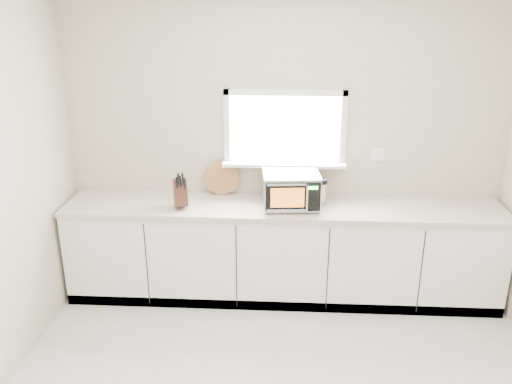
{
  "coord_description": "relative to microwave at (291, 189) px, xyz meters",
  "views": [
    {
      "loc": [
        0.01,
        -2.8,
        2.74
      ],
      "look_at": [
        -0.24,
        1.55,
        1.09
      ],
      "focal_mm": 38.0,
      "sensor_mm": 36.0,
      "label": 1
    }
  ],
  "objects": [
    {
      "name": "back_wall",
      "position": [
        -0.06,
        0.34,
        0.28
      ],
      "size": [
        4.0,
        0.17,
        2.7
      ],
      "color": "beige",
      "rests_on": "ground"
    },
    {
      "name": "cabinets",
      "position": [
        -0.07,
        0.05,
        -0.64
      ],
      "size": [
        3.92,
        0.6,
        0.88
      ],
      "primitive_type": "cube",
      "color": "white",
      "rests_on": "ground"
    },
    {
      "name": "countertop",
      "position": [
        -0.07,
        0.04,
        -0.18
      ],
      "size": [
        3.92,
        0.64,
        0.04
      ],
      "primitive_type": "cube",
      "color": "beige",
      "rests_on": "cabinets"
    },
    {
      "name": "microwave",
      "position": [
        0.0,
        0.0,
        0.0
      ],
      "size": [
        0.52,
        0.42,
        0.31
      ],
      "rotation": [
        0.0,
        0.0,
        0.1
      ],
      "color": "black",
      "rests_on": "countertop"
    },
    {
      "name": "knife_block",
      "position": [
        -0.97,
        -0.06,
        -0.02
      ],
      "size": [
        0.17,
        0.25,
        0.33
      ],
      "rotation": [
        0.0,
        0.0,
        0.31
      ],
      "color": "#452418",
      "rests_on": "countertop"
    },
    {
      "name": "cutting_board",
      "position": [
        -0.65,
        0.29,
        -0.0
      ],
      "size": [
        0.32,
        0.08,
        0.32
      ],
      "primitive_type": "cylinder",
      "rotation": [
        1.4,
        0.0,
        0.0
      ],
      "color": "#A66640",
      "rests_on": "countertop"
    },
    {
      "name": "coffee_grinder",
      "position": [
        0.26,
        0.11,
        -0.05
      ],
      "size": [
        0.17,
        0.17,
        0.24
      ],
      "rotation": [
        0.0,
        0.0,
        0.32
      ],
      "color": "#A9ABB0",
      "rests_on": "countertop"
    }
  ]
}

